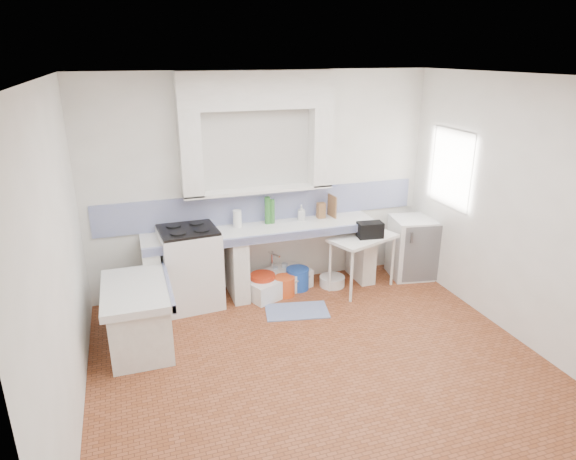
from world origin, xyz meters
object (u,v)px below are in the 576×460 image
object	(u,v)px
fridge	(411,247)
stove	(190,268)
sink	(276,283)
side_table	(362,263)

from	to	relation	value
fridge	stove	bearing A→B (deg)	-172.54
stove	sink	world-z (taller)	stove
fridge	side_table	bearing A→B (deg)	-159.95
stove	fridge	size ratio (longest dim) A/B	1.15
side_table	fridge	size ratio (longest dim) A/B	1.04
side_table	fridge	xyz separation A→B (m)	(0.84, 0.15, 0.06)
fridge	sink	bearing A→B (deg)	-173.85
side_table	stove	bearing A→B (deg)	152.60
stove	sink	distance (m)	1.17
side_table	fridge	world-z (taller)	fridge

